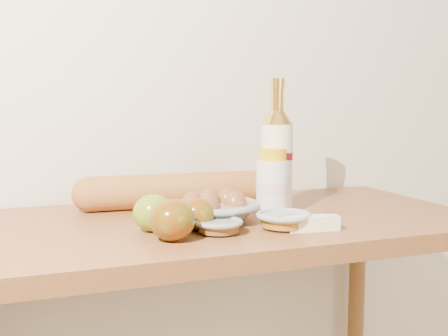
{
  "coord_description": "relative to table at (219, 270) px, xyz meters",
  "views": [
    {
      "loc": [
        -0.44,
        -0.01,
        1.17
      ],
      "look_at": [
        0.0,
        1.15,
        1.02
      ],
      "focal_mm": 45.0,
      "sensor_mm": 36.0,
      "label": 1
    }
  ],
  "objects": [
    {
      "name": "back_wall",
      "position": [
        0.0,
        0.33,
        0.52
      ],
      "size": [
        3.5,
        0.02,
        2.6
      ],
      "primitive_type": "cube",
      "color": "silver",
      "rests_on": "ground"
    },
    {
      "name": "table",
      "position": [
        0.0,
        0.0,
        0.0
      ],
      "size": [
        1.2,
        0.6,
        0.9
      ],
      "color": "#9A5F31",
      "rests_on": "ground"
    },
    {
      "name": "bourbon_bottle",
      "position": [
        0.17,
        0.05,
        0.25
      ],
      "size": [
        0.1,
        0.1,
        0.32
      ],
      "rotation": [
        0.0,
        0.0,
        0.4
      ],
      "color": "white",
      "rests_on": "table"
    },
    {
      "name": "cream_bottle",
      "position": [
        0.14,
        0.01,
        0.2
      ],
      "size": [
        0.1,
        0.1,
        0.16
      ],
      "rotation": [
        0.0,
        0.0,
        0.25
      ],
      "color": "white",
      "rests_on": "table"
    },
    {
      "name": "egg_bowl",
      "position": [
        -0.02,
        -0.03,
        0.15
      ],
      "size": [
        0.23,
        0.23,
        0.07
      ],
      "rotation": [
        0.0,
        0.0,
        0.23
      ],
      "color": "gray",
      "rests_on": "table"
    },
    {
      "name": "baguette",
      "position": [
        -0.06,
        0.17,
        0.17
      ],
      "size": [
        0.52,
        0.12,
        0.09
      ],
      "rotation": [
        0.0,
        0.0,
        -0.06
      ],
      "color": "#C17C3B",
      "rests_on": "table"
    },
    {
      "name": "apple_yellowgreen",
      "position": [
        -0.17,
        -0.07,
        0.16
      ],
      "size": [
        0.1,
        0.1,
        0.08
      ],
      "rotation": [
        0.0,
        0.0,
        -0.26
      ],
      "color": "#9B991F",
      "rests_on": "table"
    },
    {
      "name": "apple_redgreen_front",
      "position": [
        -0.16,
        -0.16,
        0.16
      ],
      "size": [
        0.09,
        0.09,
        0.08
      ],
      "rotation": [
        0.0,
        0.0,
        -0.01
      ],
      "color": "maroon",
      "rests_on": "table"
    },
    {
      "name": "apple_redgreen_right",
      "position": [
        -0.09,
        -0.1,
        0.16
      ],
      "size": [
        0.08,
        0.08,
        0.07
      ],
      "rotation": [
        0.0,
        0.0,
        0.13
      ],
      "color": "#961008",
      "rests_on": "table"
    },
    {
      "name": "sugar_bowl",
      "position": [
        -0.05,
        -0.14,
        0.14
      ],
      "size": [
        0.12,
        0.12,
        0.03
      ],
      "rotation": [
        0.0,
        0.0,
        -0.18
      ],
      "color": "gray",
      "rests_on": "table"
    },
    {
      "name": "syrup_bowl",
      "position": [
        0.09,
        -0.15,
        0.14
      ],
      "size": [
        0.13,
        0.13,
        0.03
      ],
      "rotation": [
        0.0,
        0.0,
        -0.09
      ],
      "color": "#9AA8A3",
      "rests_on": "table"
    },
    {
      "name": "butter_stick",
      "position": [
        0.14,
        -0.19,
        0.14
      ],
      "size": [
        0.11,
        0.05,
        0.03
      ],
      "rotation": [
        0.0,
        0.0,
        -0.15
      ],
      "color": "#F4EFBD",
      "rests_on": "table"
    }
  ]
}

